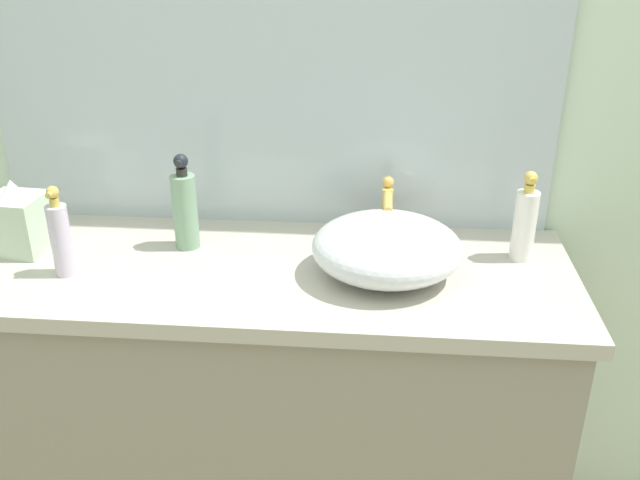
% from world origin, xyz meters
% --- Properties ---
extents(bathroom_wall_rear, '(6.00, 0.06, 2.60)m').
position_xyz_m(bathroom_wall_rear, '(0.00, 0.73, 1.30)').
color(bathroom_wall_rear, silver).
rests_on(bathroom_wall_rear, ground).
extents(vanity_counter, '(1.40, 0.51, 0.90)m').
position_xyz_m(vanity_counter, '(-0.07, 0.44, 0.45)').
color(vanity_counter, gray).
rests_on(vanity_counter, ground).
extents(wall_mirror_panel, '(1.34, 0.01, 0.98)m').
position_xyz_m(wall_mirror_panel, '(-0.07, 0.69, 1.39)').
color(wall_mirror_panel, '#B2BCC6').
rests_on(wall_mirror_panel, vanity_counter).
extents(sink_basin, '(0.32, 0.30, 0.13)m').
position_xyz_m(sink_basin, '(0.21, 0.42, 0.96)').
color(sink_basin, silver).
rests_on(sink_basin, vanity_counter).
extents(faucet, '(0.03, 0.14, 0.15)m').
position_xyz_m(faucet, '(0.21, 0.59, 0.99)').
color(faucet, gold).
rests_on(faucet, vanity_counter).
extents(soap_dispenser, '(0.05, 0.05, 0.21)m').
position_xyz_m(soap_dispenser, '(0.51, 0.53, 0.99)').
color(soap_dispenser, white).
rests_on(soap_dispenser, vanity_counter).
extents(lotion_bottle, '(0.06, 0.06, 0.23)m').
position_xyz_m(lotion_bottle, '(-0.25, 0.52, 1.00)').
color(lotion_bottle, gray).
rests_on(lotion_bottle, vanity_counter).
extents(perfume_bottle, '(0.04, 0.04, 0.20)m').
position_xyz_m(perfume_bottle, '(-0.48, 0.37, 0.99)').
color(perfume_bottle, silver).
rests_on(perfume_bottle, vanity_counter).
extents(tissue_box, '(0.12, 0.12, 0.17)m').
position_xyz_m(tissue_box, '(-0.63, 0.47, 0.97)').
color(tissue_box, beige).
rests_on(tissue_box, vanity_counter).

